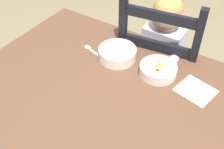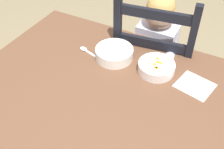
{
  "view_description": "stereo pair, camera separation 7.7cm",
  "coord_description": "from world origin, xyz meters",
  "px_view_note": "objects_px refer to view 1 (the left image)",
  "views": [
    {
      "loc": [
        0.53,
        -0.7,
        1.58
      ],
      "look_at": [
        0.04,
        0.07,
        0.75
      ],
      "focal_mm": 44.56,
      "sensor_mm": 36.0,
      "label": 1
    },
    {
      "loc": [
        0.46,
        -0.74,
        1.58
      ],
      "look_at": [
        0.04,
        0.07,
        0.75
      ],
      "focal_mm": 44.56,
      "sensor_mm": 36.0,
      "label": 2
    }
  ],
  "objects_px": {
    "bowl_of_peas": "(117,53)",
    "dining_chair": "(159,71)",
    "bowl_of_carrots": "(158,70)",
    "dining_table": "(97,104)",
    "child_figure": "(160,49)",
    "spoon": "(90,49)"
  },
  "relations": [
    {
      "from": "dining_chair",
      "to": "bowl_of_peas",
      "type": "bearing_deg",
      "value": -111.98
    },
    {
      "from": "dining_chair",
      "to": "child_figure",
      "type": "distance_m",
      "value": 0.16
    },
    {
      "from": "bowl_of_peas",
      "to": "dining_table",
      "type": "bearing_deg",
      "value": -80.89
    },
    {
      "from": "dining_chair",
      "to": "spoon",
      "type": "distance_m",
      "value": 0.49
    },
    {
      "from": "child_figure",
      "to": "spoon",
      "type": "relative_size",
      "value": 6.85
    },
    {
      "from": "dining_chair",
      "to": "child_figure",
      "type": "xyz_separation_m",
      "value": [
        -0.01,
        -0.0,
        0.16
      ]
    },
    {
      "from": "dining_table",
      "to": "spoon",
      "type": "distance_m",
      "value": 0.31
    },
    {
      "from": "child_figure",
      "to": "spoon",
      "type": "distance_m",
      "value": 0.42
    },
    {
      "from": "bowl_of_peas",
      "to": "bowl_of_carrots",
      "type": "distance_m",
      "value": 0.22
    },
    {
      "from": "dining_table",
      "to": "spoon",
      "type": "height_order",
      "value": "spoon"
    },
    {
      "from": "dining_table",
      "to": "child_figure",
      "type": "height_order",
      "value": "child_figure"
    },
    {
      "from": "child_figure",
      "to": "spoon",
      "type": "bearing_deg",
      "value": -130.27
    },
    {
      "from": "dining_chair",
      "to": "bowl_of_peas",
      "type": "relative_size",
      "value": 5.25
    },
    {
      "from": "bowl_of_carrots",
      "to": "spoon",
      "type": "height_order",
      "value": "bowl_of_carrots"
    },
    {
      "from": "dining_chair",
      "to": "child_figure",
      "type": "bearing_deg",
      "value": -166.06
    },
    {
      "from": "bowl_of_peas",
      "to": "dining_chair",
      "type": "bearing_deg",
      "value": 68.02
    },
    {
      "from": "dining_table",
      "to": "spoon",
      "type": "xyz_separation_m",
      "value": [
        -0.19,
        0.22,
        0.1
      ]
    },
    {
      "from": "child_figure",
      "to": "bowl_of_peas",
      "type": "height_order",
      "value": "child_figure"
    },
    {
      "from": "bowl_of_peas",
      "to": "bowl_of_carrots",
      "type": "xyz_separation_m",
      "value": [
        0.22,
        -0.0,
        -0.0
      ]
    },
    {
      "from": "child_figure",
      "to": "bowl_of_peas",
      "type": "xyz_separation_m",
      "value": [
        -0.11,
        -0.29,
        0.12
      ]
    },
    {
      "from": "spoon",
      "to": "bowl_of_carrots",
      "type": "bearing_deg",
      "value": 3.0
    },
    {
      "from": "dining_chair",
      "to": "child_figure",
      "type": "height_order",
      "value": "dining_chair"
    }
  ]
}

